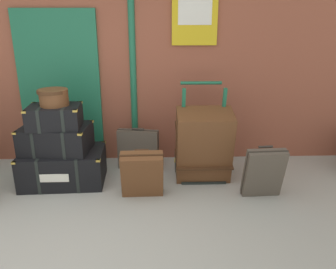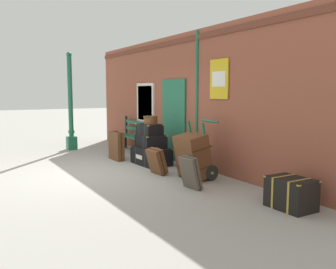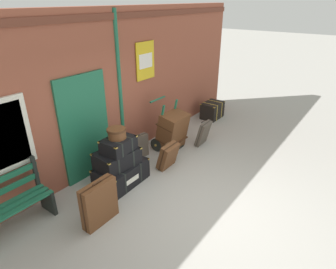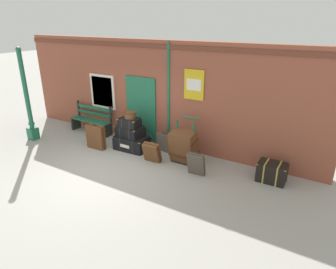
{
  "view_description": "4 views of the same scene",
  "coord_description": "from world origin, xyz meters",
  "px_view_note": "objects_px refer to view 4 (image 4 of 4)",
  "views": [
    {
      "loc": [
        0.96,
        -2.31,
        2.0
      ],
      "look_at": [
        1.07,
        1.7,
        0.62
      ],
      "focal_mm": 36.92,
      "sensor_mm": 36.0,
      "label": 1
    },
    {
      "loc": [
        7.62,
        -2.48,
        1.79
      ],
      "look_at": [
        0.6,
        1.66,
        0.83
      ],
      "focal_mm": 39.15,
      "sensor_mm": 36.0,
      "label": 2
    },
    {
      "loc": [
        -3.54,
        -1.89,
        3.34
      ],
      "look_at": [
        1.17,
        1.59,
        0.55
      ],
      "focal_mm": 30.79,
      "sensor_mm": 36.0,
      "label": 3
    },
    {
      "loc": [
        4.97,
        -4.89,
        3.74
      ],
      "look_at": [
        1.02,
        1.73,
        0.72
      ],
      "focal_mm": 31.55,
      "sensor_mm": 36.0,
      "label": 4
    }
  ],
  "objects_px": {
    "round_hatbox": "(130,115)",
    "steamer_trunk_top": "(130,122)",
    "steamer_trunk_base": "(132,143)",
    "suitcase_brown": "(196,164)",
    "porters_trolley": "(186,151)",
    "suitcase_oxblood": "(152,152)",
    "steamer_trunk_middle": "(130,131)",
    "lamp_post": "(28,106)",
    "corner_trunk": "(272,172)",
    "suitcase_beige": "(164,142)",
    "suitcase_cream": "(96,137)",
    "platform_bench": "(92,120)",
    "large_brown_trunk": "(183,146)"
  },
  "relations": [
    {
      "from": "steamer_trunk_middle",
      "to": "large_brown_trunk",
      "type": "height_order",
      "value": "large_brown_trunk"
    },
    {
      "from": "steamer_trunk_base",
      "to": "suitcase_oxblood",
      "type": "height_order",
      "value": "suitcase_oxblood"
    },
    {
      "from": "steamer_trunk_top",
      "to": "round_hatbox",
      "type": "height_order",
      "value": "round_hatbox"
    },
    {
      "from": "suitcase_brown",
      "to": "suitcase_oxblood",
      "type": "relative_size",
      "value": 1.09
    },
    {
      "from": "round_hatbox",
      "to": "large_brown_trunk",
      "type": "xyz_separation_m",
      "value": [
        1.79,
        0.03,
        -0.64
      ]
    },
    {
      "from": "steamer_trunk_top",
      "to": "round_hatbox",
      "type": "relative_size",
      "value": 1.81
    },
    {
      "from": "steamer_trunk_top",
      "to": "suitcase_brown",
      "type": "xyz_separation_m",
      "value": [
        2.43,
        -0.43,
        -0.56
      ]
    },
    {
      "from": "suitcase_brown",
      "to": "suitcase_oxblood",
      "type": "distance_m",
      "value": 1.39
    },
    {
      "from": "steamer_trunk_middle",
      "to": "steamer_trunk_top",
      "type": "bearing_deg",
      "value": -60.66
    },
    {
      "from": "platform_bench",
      "to": "suitcase_cream",
      "type": "distance_m",
      "value": 1.48
    },
    {
      "from": "suitcase_beige",
      "to": "suitcase_cream",
      "type": "distance_m",
      "value": 2.12
    },
    {
      "from": "lamp_post",
      "to": "suitcase_brown",
      "type": "height_order",
      "value": "lamp_post"
    },
    {
      "from": "steamer_trunk_base",
      "to": "suitcase_brown",
      "type": "distance_m",
      "value": 2.44
    },
    {
      "from": "platform_bench",
      "to": "suitcase_brown",
      "type": "relative_size",
      "value": 2.53
    },
    {
      "from": "platform_bench",
      "to": "suitcase_beige",
      "type": "distance_m",
      "value": 3.03
    },
    {
      "from": "round_hatbox",
      "to": "steamer_trunk_top",
      "type": "bearing_deg",
      "value": -102.38
    },
    {
      "from": "steamer_trunk_base",
      "to": "suitcase_beige",
      "type": "distance_m",
      "value": 1.0
    },
    {
      "from": "steamer_trunk_base",
      "to": "suitcase_brown",
      "type": "relative_size",
      "value": 1.64
    },
    {
      "from": "porters_trolley",
      "to": "corner_trunk",
      "type": "bearing_deg",
      "value": 0.56
    },
    {
      "from": "round_hatbox",
      "to": "corner_trunk",
      "type": "height_order",
      "value": "round_hatbox"
    },
    {
      "from": "steamer_trunk_middle",
      "to": "suitcase_cream",
      "type": "relative_size",
      "value": 1.09
    },
    {
      "from": "suitcase_oxblood",
      "to": "round_hatbox",
      "type": "bearing_deg",
      "value": 158.69
    },
    {
      "from": "steamer_trunk_middle",
      "to": "corner_trunk",
      "type": "xyz_separation_m",
      "value": [
        4.18,
        0.21,
        -0.34
      ]
    },
    {
      "from": "suitcase_beige",
      "to": "suitcase_cream",
      "type": "height_order",
      "value": "suitcase_cream"
    },
    {
      "from": "steamer_trunk_base",
      "to": "corner_trunk",
      "type": "xyz_separation_m",
      "value": [
        4.13,
        0.23,
        0.03
      ]
    },
    {
      "from": "porters_trolley",
      "to": "suitcase_brown",
      "type": "distance_m",
      "value": 0.92
    },
    {
      "from": "steamer_trunk_middle",
      "to": "steamer_trunk_top",
      "type": "height_order",
      "value": "steamer_trunk_top"
    },
    {
      "from": "lamp_post",
      "to": "suitcase_brown",
      "type": "xyz_separation_m",
      "value": [
        5.72,
        0.57,
        -0.82
      ]
    },
    {
      "from": "porters_trolley",
      "to": "corner_trunk",
      "type": "xyz_separation_m",
      "value": [
        2.37,
        0.02,
        -0.03
      ]
    },
    {
      "from": "steamer_trunk_top",
      "to": "suitcase_beige",
      "type": "xyz_separation_m",
      "value": [
        0.95,
        0.43,
        -0.6
      ]
    },
    {
      "from": "lamp_post",
      "to": "round_hatbox",
      "type": "bearing_deg",
      "value": 17.28
    },
    {
      "from": "steamer_trunk_base",
      "to": "steamer_trunk_middle",
      "type": "xyz_separation_m",
      "value": [
        -0.06,
        0.02,
        0.37
      ]
    },
    {
      "from": "steamer_trunk_base",
      "to": "lamp_post",
      "type": "bearing_deg",
      "value": -162.86
    },
    {
      "from": "corner_trunk",
      "to": "steamer_trunk_top",
      "type": "bearing_deg",
      "value": -176.54
    },
    {
      "from": "steamer_trunk_base",
      "to": "steamer_trunk_top",
      "type": "height_order",
      "value": "steamer_trunk_top"
    },
    {
      "from": "suitcase_beige",
      "to": "platform_bench",
      "type": "bearing_deg",
      "value": 178.66
    },
    {
      "from": "steamer_trunk_top",
      "to": "porters_trolley",
      "type": "xyz_separation_m",
      "value": [
        1.79,
        0.23,
        -0.6
      ]
    },
    {
      "from": "steamer_trunk_middle",
      "to": "round_hatbox",
      "type": "height_order",
      "value": "round_hatbox"
    },
    {
      "from": "platform_bench",
      "to": "large_brown_trunk",
      "type": "relative_size",
      "value": 1.69
    },
    {
      "from": "suitcase_beige",
      "to": "suitcase_brown",
      "type": "bearing_deg",
      "value": -30.24
    },
    {
      "from": "suitcase_brown",
      "to": "corner_trunk",
      "type": "xyz_separation_m",
      "value": [
        1.73,
        0.69,
        -0.07
      ]
    },
    {
      "from": "steamer_trunk_base",
      "to": "suitcase_oxblood",
      "type": "distance_m",
      "value": 1.09
    },
    {
      "from": "round_hatbox",
      "to": "suitcase_beige",
      "type": "relative_size",
      "value": 0.6
    },
    {
      "from": "lamp_post",
      "to": "platform_bench",
      "type": "bearing_deg",
      "value": 50.76
    },
    {
      "from": "steamer_trunk_top",
      "to": "large_brown_trunk",
      "type": "height_order",
      "value": "steamer_trunk_top"
    },
    {
      "from": "lamp_post",
      "to": "suitcase_beige",
      "type": "distance_m",
      "value": 4.56
    },
    {
      "from": "steamer_trunk_middle",
      "to": "porters_trolley",
      "type": "xyz_separation_m",
      "value": [
        1.82,
        0.19,
        -0.31
      ]
    },
    {
      "from": "platform_bench",
      "to": "suitcase_beige",
      "type": "bearing_deg",
      "value": -1.34
    },
    {
      "from": "porters_trolley",
      "to": "suitcase_cream",
      "type": "height_order",
      "value": "porters_trolley"
    },
    {
      "from": "round_hatbox",
      "to": "suitcase_cream",
      "type": "xyz_separation_m",
      "value": [
        -0.96,
        -0.51,
        -0.74
      ]
    }
  ]
}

